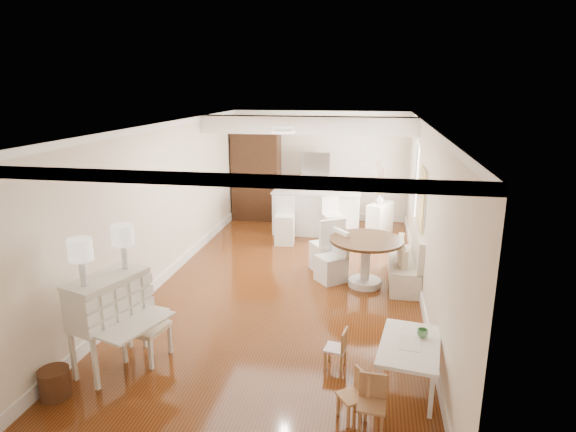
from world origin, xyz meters
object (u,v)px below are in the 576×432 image
(secretary_bureau, at_px, (111,322))
(pantry_cabinet, at_px, (257,176))
(fridge, at_px, (329,188))
(sideboard, at_px, (380,219))
(wicker_basket, at_px, (55,383))
(slip_chair_near, at_px, (331,256))
(bar_stool_right, at_px, (332,220))
(kids_chair_b, at_px, (336,348))
(kids_chair_c, at_px, (372,404))
(breakfast_counter, at_px, (316,213))
(bar_stool_left, at_px, (285,221))
(dining_table, at_px, (365,263))
(kids_chair_a, at_px, (352,396))
(slip_chair_far, at_px, (327,244))
(gustavian_armchair, at_px, (146,326))
(kids_table, at_px, (408,365))

(secretary_bureau, height_order, pantry_cabinet, pantry_cabinet)
(fridge, height_order, sideboard, fridge)
(secretary_bureau, xyz_separation_m, wicker_basket, (-0.35, -0.67, -0.44))
(secretary_bureau, relative_size, slip_chair_near, 1.31)
(slip_chair_near, distance_m, bar_stool_right, 2.27)
(wicker_basket, distance_m, bar_stool_right, 6.68)
(secretary_bureau, xyz_separation_m, kids_chair_b, (2.72, 0.48, -0.34))
(wicker_basket, relative_size, kids_chair_c, 0.58)
(breakfast_counter, relative_size, bar_stool_left, 1.97)
(dining_table, xyz_separation_m, slip_chair_near, (-0.61, 0.10, 0.04))
(kids_chair_a, xyz_separation_m, dining_table, (0.05, 3.57, 0.16))
(slip_chair_near, xyz_separation_m, slip_chair_far, (-0.14, 0.52, 0.06))
(slip_chair_near, distance_m, slip_chair_far, 0.54)
(slip_chair_far, bearing_deg, sideboard, -143.88)
(bar_stool_left, distance_m, fridge, 2.10)
(gustavian_armchair, distance_m, bar_stool_left, 4.97)
(kids_chair_a, bearing_deg, slip_chair_near, 154.03)
(gustavian_armchair, relative_size, kids_table, 0.82)
(kids_table, height_order, kids_chair_b, kids_table)
(dining_table, height_order, sideboard, dining_table)
(pantry_cabinet, bearing_deg, gustavian_armchair, -88.18)
(wicker_basket, height_order, bar_stool_left, bar_stool_left)
(bar_stool_left, bearing_deg, kids_chair_a, -78.47)
(wicker_basket, bearing_deg, fridge, 73.10)
(slip_chair_near, xyz_separation_m, fridge, (-0.41, 3.84, 0.43))
(kids_chair_a, relative_size, slip_chair_near, 0.59)
(bar_stool_left, bearing_deg, bar_stool_right, 11.74)
(kids_table, distance_m, pantry_cabinet, 7.74)
(kids_chair_b, relative_size, bar_stool_left, 0.51)
(kids_chair_a, distance_m, sideboard, 6.71)
(kids_chair_c, bearing_deg, breakfast_counter, 104.60)
(secretary_bureau, distance_m, pantry_cabinet, 7.12)
(breakfast_counter, xyz_separation_m, bar_stool_right, (0.43, -0.53, -0.01))
(kids_chair_b, bearing_deg, bar_stool_left, -152.04)
(gustavian_armchair, height_order, breakfast_counter, breakfast_counter)
(dining_table, bearing_deg, bar_stool_left, 131.66)
(slip_chair_near, distance_m, fridge, 3.89)
(slip_chair_near, distance_m, pantry_cabinet, 4.56)
(fridge, bearing_deg, wicker_basket, -106.90)
(bar_stool_left, bearing_deg, kids_chair_c, -77.03)
(secretary_bureau, bearing_deg, gustavian_armchair, 58.69)
(bar_stool_left, distance_m, bar_stool_right, 1.08)
(breakfast_counter, bearing_deg, fridge, 79.22)
(kids_table, height_order, slip_chair_near, slip_chair_near)
(kids_chair_c, bearing_deg, sideboard, 91.97)
(gustavian_armchair, distance_m, kids_chair_c, 2.98)
(slip_chair_near, bearing_deg, kids_chair_c, -27.95)
(kids_chair_b, distance_m, slip_chair_near, 2.76)
(kids_chair_c, height_order, bar_stool_right, bar_stool_right)
(bar_stool_right, bearing_deg, pantry_cabinet, 118.20)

